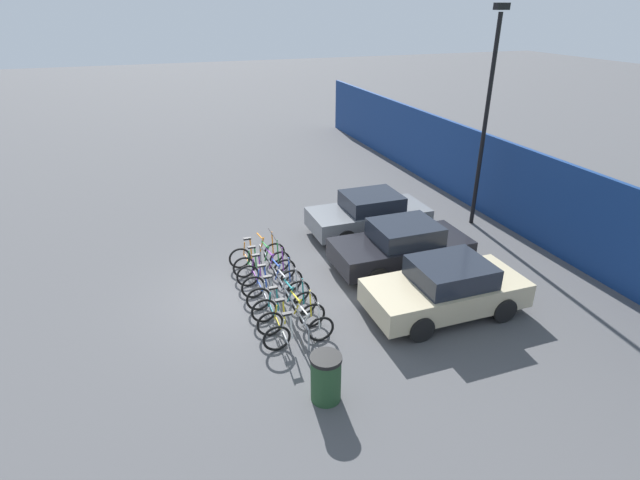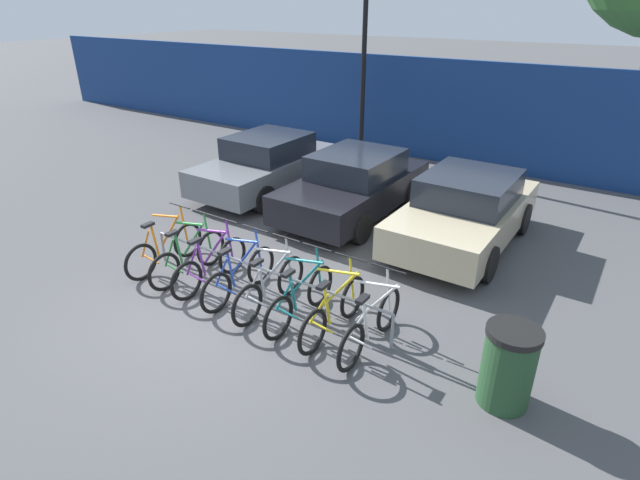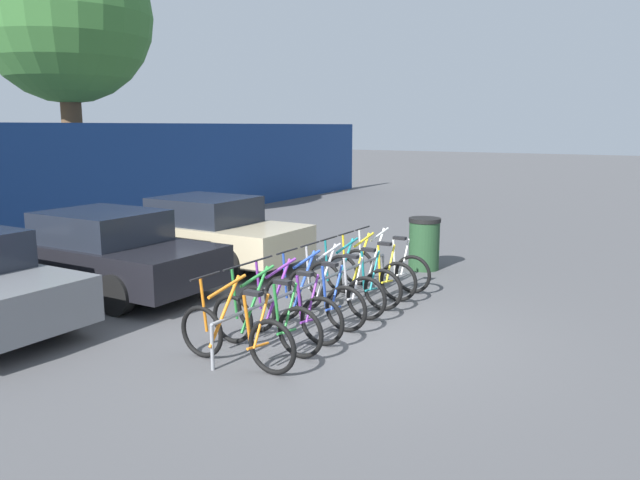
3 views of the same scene
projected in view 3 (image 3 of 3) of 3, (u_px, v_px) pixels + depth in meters
The scene contains 14 objects.
ground_plane at pixel (341, 334), 8.54m from camera, with size 120.00×120.00×0.00m, color #4C4C4F.
bike_rack at pixel (316, 286), 9.15m from camera, with size 4.68×0.04×0.57m.
bicycle_orange at pixel (236, 335), 7.36m from camera, with size 0.68×1.71×1.05m.
bicycle_green at pixel (265, 322), 7.86m from camera, with size 0.68×1.71×1.05m.
bicycle_purple at pixel (288, 311), 8.30m from camera, with size 0.68×1.71×1.05m.
bicycle_blue at pixel (313, 300), 8.84m from camera, with size 0.68×1.71×1.05m.
bicycle_silver at pixel (335, 290), 9.37m from camera, with size 0.68×1.71×1.05m.
bicycle_teal at pixel (353, 282), 9.85m from camera, with size 0.68×1.71×1.05m.
bicycle_yellow at pixel (369, 275), 10.34m from camera, with size 0.68×1.71×1.05m.
bicycle_white at pixel (385, 268), 10.84m from camera, with size 0.68×1.71×1.05m.
car_black at pixel (106, 252), 10.60m from camera, with size 1.91×4.02×1.40m.
car_beige at pixel (209, 232), 12.68m from camera, with size 1.91×4.00×1.40m.
trash_bin at pixel (424, 244), 12.33m from camera, with size 0.63×0.63×1.03m.
tree_behind_hoarding at pixel (65, 17), 17.12m from camera, with size 4.74×4.74×8.16m.
Camera 3 is at (-7.16, -3.94, 2.81)m, focal length 35.00 mm.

